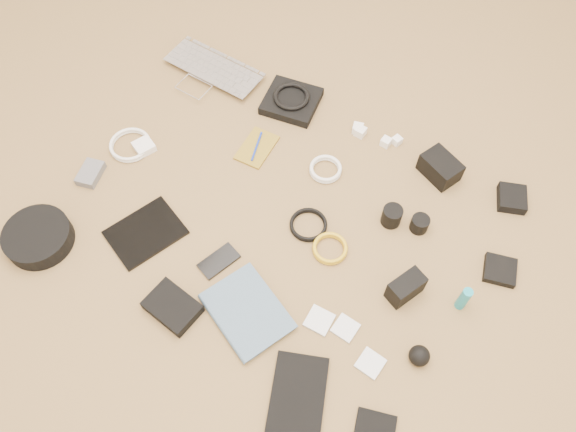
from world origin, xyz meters
The scene contains 32 objects.
laptop centered at (-0.54, 0.36, 0.01)m, with size 0.37×0.26×0.03m, color silver.
headphone_pouch centered at (-0.22, 0.44, 0.02)m, with size 0.18×0.17×0.03m, color black.
headphones centered at (-0.22, 0.44, 0.04)m, with size 0.13×0.13×0.02m, color black.
charger_a centered at (0.04, 0.46, 0.02)m, with size 0.03×0.03×0.03m, color white.
charger_b centered at (0.06, 0.45, 0.02)m, with size 0.03×0.03×0.03m, color white.
charger_c centered at (0.18, 0.49, 0.01)m, with size 0.03×0.03×0.03m, color white.
charger_d centered at (0.15, 0.46, 0.01)m, with size 0.03×0.03×0.03m, color white.
dslr_camera centered at (0.36, 0.45, 0.04)m, with size 0.13×0.09×0.07m, color black.
lens_pouch centered at (0.60, 0.49, 0.02)m, with size 0.09×0.10×0.03m, color black.
notebook_olive centered at (-0.20, 0.21, 0.00)m, with size 0.10×0.15×0.01m, color olive.
pen_blue centered at (-0.20, 0.21, 0.01)m, with size 0.01×0.01×0.12m, color #1530B1.
cable_white_a centered at (0.04, 0.26, 0.01)m, with size 0.11×0.11×0.01m, color white.
lens_a centered at (0.31, 0.21, 0.03)m, with size 0.06×0.06×0.07m, color black.
lens_b centered at (0.40, 0.23, 0.03)m, with size 0.06×0.06×0.05m, color black.
card_reader centered at (0.66, 0.23, 0.01)m, with size 0.09×0.09×0.02m, color black.
power_brick centered at (-0.52, -0.01, 0.01)m, with size 0.06×0.06×0.03m, color white.
cable_white_b centered at (-0.56, -0.03, 0.01)m, with size 0.14×0.14×0.01m, color white.
cable_black centered at (0.11, 0.05, 0.01)m, with size 0.12×0.12×0.01m, color black.
cable_yellow centered at (0.21, 0.01, 0.01)m, with size 0.11×0.11×0.01m, color gold.
flash centered at (0.46, 0.01, 0.04)m, with size 0.06×0.11×0.08m, color black.
lens_cleaner centered at (0.61, 0.07, 0.05)m, with size 0.03×0.03×0.10m, color teal.
battery_charger centered at (-0.59, -0.19, 0.01)m, with size 0.06×0.10×0.03m, color #5C5C61.
tablet centered at (-0.30, -0.25, 0.00)m, with size 0.17×0.22×0.01m, color black.
phone centered at (-0.05, -0.21, 0.00)m, with size 0.06×0.12×0.01m, color black.
filter_case_left centered at (0.30, -0.20, 0.00)m, with size 0.07×0.07×0.01m, color silver.
filter_case_mid centered at (0.37, -0.18, 0.00)m, with size 0.06×0.06×0.01m, color silver.
filter_case_right centered at (0.48, -0.22, 0.00)m, with size 0.07×0.07×0.01m, color silver.
air_blower centered at (0.58, -0.14, 0.03)m, with size 0.06×0.06×0.06m, color black.
headphone_case centered at (-0.55, -0.45, 0.03)m, with size 0.20×0.20×0.06m, color black.
drive_case centered at (-0.07, -0.40, 0.02)m, with size 0.15×0.11×0.04m, color black.
paperback centered at (0.08, -0.38, 0.01)m, with size 0.18×0.24×0.02m, color #48627B.
notebook_black_a centered at (0.37, -0.41, 0.01)m, with size 0.14×0.23×0.02m, color black.
Camera 1 is at (0.54, -0.71, 1.52)m, focal length 35.00 mm.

